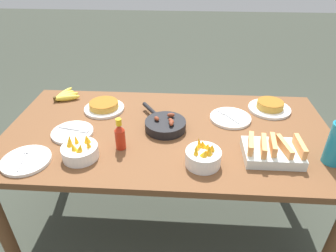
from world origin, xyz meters
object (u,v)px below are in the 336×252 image
empty_plate_near_front (72,132)px  skillet (165,124)px  empty_plate_far_left (230,118)px  empty_plate_far_right (26,160)px  frittata_plate_center (270,107)px  fruit_bowl_citrus (80,151)px  hot_sauce_bottle (120,136)px  frittata_plate_side (104,106)px  banana_bunch (65,96)px  melon_tray (272,151)px  fruit_bowl_mango (203,156)px

empty_plate_near_front → skillet: bearing=9.3°
empty_plate_far_left → empty_plate_far_right: (-1.00, -0.46, 0.00)m
skillet → empty_plate_far_right: size_ratio=1.48×
frittata_plate_center → fruit_bowl_citrus: fruit_bowl_citrus is taller
frittata_plate_center → hot_sauce_bottle: (-0.83, -0.44, 0.05)m
frittata_plate_side → fruit_bowl_citrus: 0.47m
empty_plate_far_right → frittata_plate_center: bearing=24.9°
skillet → banana_bunch: bearing=30.9°
frittata_plate_side → hot_sauce_bottle: bearing=-64.8°
skillet → frittata_plate_side: 0.43m
skillet → frittata_plate_side: bearing=30.1°
banana_bunch → melon_tray: (1.21, -0.54, 0.02)m
empty_plate_near_front → empty_plate_far_right: (-0.14, -0.25, -0.00)m
frittata_plate_side → fruit_bowl_mango: size_ratio=1.47×
empty_plate_far_right → fruit_bowl_citrus: bearing=11.9°
empty_plate_near_front → hot_sauce_bottle: size_ratio=1.30×
frittata_plate_center → hot_sauce_bottle: bearing=-151.8°
melon_tray → fruit_bowl_mango: fruit_bowl_mango is taller
frittata_plate_center → empty_plate_far_left: (-0.25, -0.13, -0.01)m
empty_plate_far_left → fruit_bowl_mango: size_ratio=1.43×
melon_tray → frittata_plate_center: melon_tray is taller
frittata_plate_side → empty_plate_far_right: 0.57m
frittata_plate_side → fruit_bowl_mango: bearing=-39.5°
fruit_bowl_citrus → melon_tray: bearing=3.6°
empty_plate_far_right → skillet: bearing=27.5°
frittata_plate_side → fruit_bowl_citrus: bearing=-89.8°
empty_plate_far_right → hot_sauce_bottle: hot_sauce_bottle is taller
banana_bunch → empty_plate_near_front: size_ratio=0.94×
empty_plate_far_left → fruit_bowl_citrus: fruit_bowl_citrus is taller
melon_tray → hot_sauce_bottle: (-0.73, 0.03, 0.04)m
empty_plate_far_left → fruit_bowl_mango: bearing=-112.5°
frittata_plate_center → banana_bunch: bearing=176.9°
frittata_plate_side → empty_plate_near_front: frittata_plate_side is taller
melon_tray → empty_plate_near_front: 1.03m
banana_bunch → skillet: size_ratio=0.62×
skillet → frittata_plate_side: size_ratio=1.40×
banana_bunch → fruit_bowl_mango: fruit_bowl_mango is taller
melon_tray → empty_plate_far_right: (-1.16, -0.11, -0.03)m
frittata_plate_center → fruit_bowl_mango: 0.69m
frittata_plate_center → empty_plate_far_left: size_ratio=1.07×
empty_plate_near_front → fruit_bowl_mango: fruit_bowl_mango is taller
banana_bunch → empty_plate_far_right: bearing=-85.8°
melon_tray → frittata_plate_side: melon_tray is taller
empty_plate_near_front → fruit_bowl_citrus: bearing=-61.0°
melon_tray → fruit_bowl_citrus: size_ratio=1.57×
frittata_plate_center → empty_plate_far_right: frittata_plate_center is taller
frittata_plate_center → fruit_bowl_mango: (-0.42, -0.54, 0.02)m
fruit_bowl_mango → fruit_bowl_citrus: fruit_bowl_mango is taller
melon_tray → frittata_plate_center: bearing=78.8°
skillet → melon_tray: bearing=-146.1°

